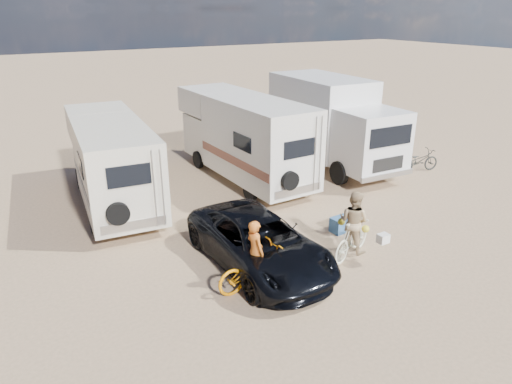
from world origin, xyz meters
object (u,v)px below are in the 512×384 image
bike_man (255,267)px  bike_parked (419,161)px  rv_left (112,163)px  cooler (340,225)px  rider_man (255,258)px  dark_suv (259,242)px  rider_woman (353,228)px  rv_main (244,139)px  box_truck (334,124)px  bike_woman (352,238)px  crate (281,195)px

bike_man → bike_parked: bike_man is taller
rv_left → cooler: 7.75m
rider_man → bike_parked: rider_man is taller
rv_left → dark_suv: size_ratio=1.41×
bike_parked → bike_man: bearing=122.9°
rv_left → bike_parked: rv_left is taller
cooler → rider_woman: bearing=-122.6°
rv_main → box_truck: bearing=-8.6°
box_truck → bike_woman: bearing=-122.2°
dark_suv → cooler: dark_suv is taller
bike_woman → rider_woman: bearing=-84.6°
dark_suv → crate: (2.95, 3.41, -0.50)m
rv_main → bike_man: size_ratio=3.48×
rv_main → rider_woman: bearing=-96.0°
rider_woman → rider_man: bearing=68.1°
rv_main → bike_parked: bearing=-25.7°
rider_man → bike_parked: size_ratio=0.88×
box_truck → crate: (-3.96, -2.14, -1.63)m
rv_left → rider_man: 7.08m
dark_suv → bike_parked: size_ratio=2.72×
rider_woman → crate: 4.35m
rv_left → box_truck: box_truck is taller
bike_parked → crate: bearing=99.0°
rv_left → box_truck: size_ratio=1.02×
rider_man → rider_woman: rider_woman is taller
bike_woman → crate: size_ratio=4.21×
rider_man → bike_man: bearing=177.5°
rv_left → rider_woman: rv_left is taller
crate → box_truck: bearing=28.3°
rider_woman → crate: (0.57, 4.26, -0.68)m
rider_man → rider_woman: (2.97, -0.04, 0.07)m
rv_left → rider_man: size_ratio=4.35×
rv_main → bike_woman: rv_main is taller
rv_left → cooler: bearing=-41.6°
bike_woman → rider_woman: 0.31m
rv_left → dark_suv: rv_left is taller
bike_man → cooler: bike_man is taller
rv_left → box_truck: (9.01, -0.53, 0.37)m
dark_suv → bike_woman: size_ratio=2.69×
bike_man → bike_parked: size_ratio=1.13×
rider_man → crate: rider_man is taller
bike_man → crate: (3.54, 4.22, -0.36)m
crate → dark_suv: bearing=-130.8°
bike_man → rider_man: rider_man is taller
box_truck → dark_suv: box_truck is taller
rv_main → rv_left: bearing=178.4°
dark_suv → cooler: 3.16m
bike_man → cooler: bearing=-73.7°
box_truck → bike_woman: 7.94m
rv_left → rider_woman: (4.47, -6.92, -0.58)m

